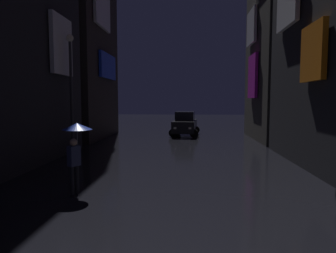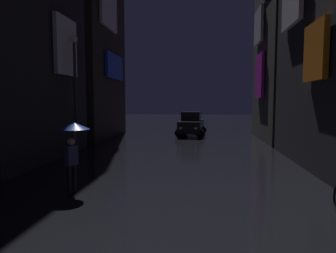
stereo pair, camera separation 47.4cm
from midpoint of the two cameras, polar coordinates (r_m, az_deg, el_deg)
pedestrian_far_right_blue at (r=9.48m, az=-16.16°, el=-2.06°), size 0.90×0.90×2.12m
car_distant at (r=24.11m, az=5.04°, el=0.48°), size 2.47×4.25×1.92m
streetlamp_left_far at (r=15.70m, az=-16.46°, el=8.12°), size 0.36×0.36×6.01m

